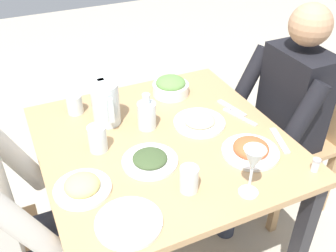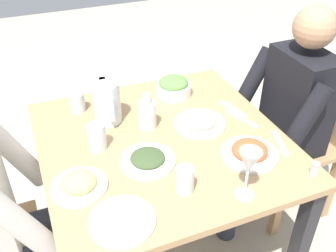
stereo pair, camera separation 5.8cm
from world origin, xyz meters
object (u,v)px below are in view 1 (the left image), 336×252
(diner_far, at_px, (277,113))
(water_glass_far_left, at_px, (98,139))
(plate_beans, at_px, (199,121))
(water_glass_near_right, at_px, (189,179))
(salad_bowl, at_px, (171,87))
(dining_table, at_px, (163,158))
(water_pitcher, at_px, (106,104))
(water_glass_by_pitcher, at_px, (75,104))
(plate_yoghurt, at_px, (129,221))
(plate_fries, at_px, (82,186))
(wine_glass, at_px, (253,162))
(salt_shaker, at_px, (316,165))
(plate_dolmas, at_px, (150,160))
(plate_rice_curry, at_px, (251,149))
(chair_far, at_px, (304,128))
(diner_near, at_px, (11,211))
(oil_carafe, at_px, (147,116))

(diner_far, distance_m, water_glass_far_left, 0.90)
(diner_far, height_order, water_glass_far_left, diner_far)
(diner_far, relative_size, water_glass_far_left, 10.70)
(plate_beans, height_order, water_glass_near_right, water_glass_near_right)
(salad_bowl, distance_m, plate_beans, 0.29)
(dining_table, relative_size, water_pitcher, 5.24)
(water_glass_by_pitcher, bearing_deg, plate_yoghurt, -0.24)
(plate_yoghurt, relative_size, water_glass_near_right, 2.20)
(plate_fries, bearing_deg, wine_glass, 64.16)
(salad_bowl, relative_size, water_glass_near_right, 1.78)
(dining_table, xyz_separation_m, water_glass_far_left, (-0.05, -0.26, 0.16))
(diner_far, xyz_separation_m, salt_shaker, (0.45, -0.19, 0.09))
(plate_dolmas, relative_size, wine_glass, 1.11)
(water_glass_near_right, relative_size, wine_glass, 0.51)
(salad_bowl, height_order, water_glass_by_pitcher, salad_bowl)
(water_pitcher, xyz_separation_m, water_glass_by_pitcher, (-0.14, -0.11, -0.05))
(dining_table, bearing_deg, plate_fries, -67.93)
(salad_bowl, xyz_separation_m, water_glass_far_left, (0.28, -0.45, 0.01))
(dining_table, relative_size, plate_beans, 4.38)
(plate_rice_curry, xyz_separation_m, water_glass_by_pitcher, (-0.59, -0.56, 0.02))
(plate_beans, distance_m, salt_shaker, 0.51)
(plate_fries, distance_m, wine_glass, 0.60)
(plate_beans, distance_m, plate_yoghurt, 0.62)
(diner_far, distance_m, plate_fries, 1.03)
(water_glass_by_pitcher, bearing_deg, chair_far, 74.03)
(plate_fries, relative_size, water_glass_far_left, 1.87)
(dining_table, xyz_separation_m, plate_beans, (-0.04, 0.19, 0.12))
(water_pitcher, bearing_deg, plate_fries, -29.11)
(plate_yoghurt, bearing_deg, water_glass_by_pitcher, 179.76)
(plate_fries, bearing_deg, plate_yoghurt, 24.47)
(salad_bowl, height_order, water_glass_near_right, water_glass_near_right)
(diner_far, bearing_deg, dining_table, -86.43)
(dining_table, distance_m, water_glass_far_left, 0.31)
(diner_far, bearing_deg, water_glass_far_left, -90.58)
(water_pitcher, bearing_deg, salad_bowl, 106.65)
(water_glass_by_pitcher, bearing_deg, plate_beans, 55.88)
(plate_rice_curry, bearing_deg, water_glass_near_right, -75.77)
(chair_far, relative_size, water_glass_by_pitcher, 9.83)
(plate_yoghurt, height_order, salt_shaker, salt_shaker)
(dining_table, bearing_deg, water_pitcher, -142.36)
(water_glass_near_right, bearing_deg, plate_yoghurt, -76.61)
(diner_near, height_order, wine_glass, diner_near)
(plate_fries, distance_m, oil_carafe, 0.45)
(water_glass_by_pitcher, height_order, oil_carafe, oil_carafe)
(chair_far, bearing_deg, salad_bowl, -114.18)
(salad_bowl, relative_size, plate_fries, 0.87)
(dining_table, xyz_separation_m, wine_glass, (0.41, 0.14, 0.24))
(plate_dolmas, bearing_deg, oil_carafe, 160.43)
(plate_beans, relative_size, plate_rice_curry, 1.00)
(water_pitcher, distance_m, water_glass_by_pitcher, 0.18)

